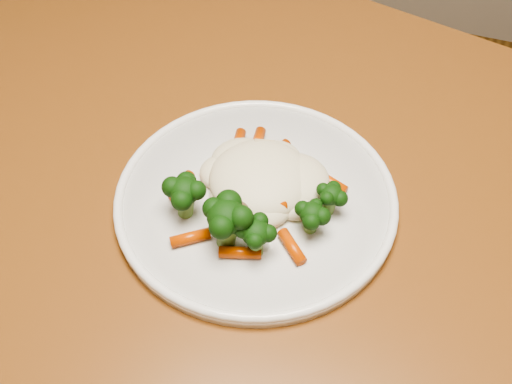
# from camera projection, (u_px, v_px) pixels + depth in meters

# --- Properties ---
(dining_table) EXTENTS (1.47, 1.15, 0.75)m
(dining_table) POSITION_uv_depth(u_px,v_px,m) (181.00, 225.00, 0.79)
(dining_table) COLOR brown
(dining_table) RESTS_ON ground
(plate) EXTENTS (0.30, 0.30, 0.01)m
(plate) POSITION_uv_depth(u_px,v_px,m) (256.00, 200.00, 0.69)
(plate) COLOR white
(plate) RESTS_ON dining_table
(meal) EXTENTS (0.18, 0.19, 0.05)m
(meal) POSITION_uv_depth(u_px,v_px,m) (254.00, 190.00, 0.66)
(meal) COLOR #F1E6C0
(meal) RESTS_ON plate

